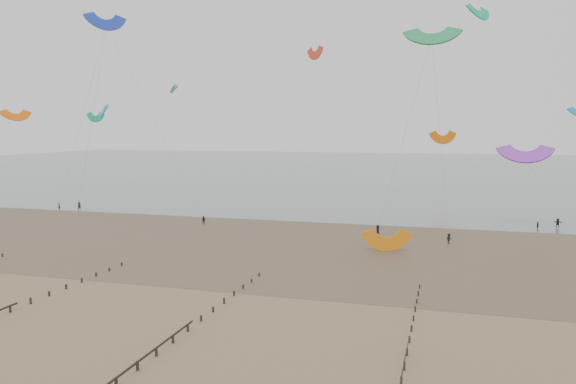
% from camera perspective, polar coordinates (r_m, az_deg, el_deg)
% --- Properties ---
extents(ground, '(500.00, 500.00, 0.00)m').
position_cam_1_polar(ground, '(56.20, -10.94, -11.17)').
color(ground, brown).
rests_on(ground, ground).
extents(sea_and_shore, '(500.00, 665.00, 0.03)m').
position_cam_1_polar(sea_and_shore, '(88.52, -3.18, -4.56)').
color(sea_and_shore, '#475654').
rests_on(sea_and_shore, ground).
extents(kitesurfer_lead, '(0.68, 0.59, 1.56)m').
position_cam_1_polar(kitesurfer_lead, '(126.29, -22.22, -1.36)').
color(kitesurfer_lead, black).
rests_on(kitesurfer_lead, ground).
extents(kitesurfers, '(133.79, 20.39, 1.86)m').
position_cam_1_polar(kitesurfers, '(96.87, 17.69, -3.40)').
color(kitesurfers, black).
rests_on(kitesurfers, ground).
extents(grounded_kite, '(6.65, 5.65, 3.22)m').
position_cam_1_polar(grounded_kite, '(79.59, 9.99, -5.91)').
color(grounded_kite, orange).
rests_on(grounded_kite, ground).
extents(kites_airborne, '(227.32, 107.68, 40.76)m').
position_cam_1_polar(kites_airborne, '(138.05, 10.50, 8.51)').
color(kites_airborne, '#E939AE').
rests_on(kites_airborne, ground).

